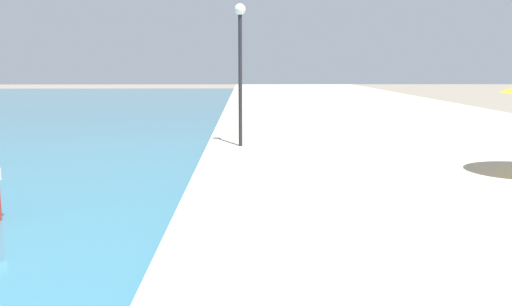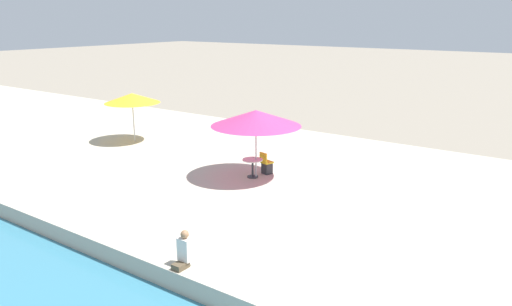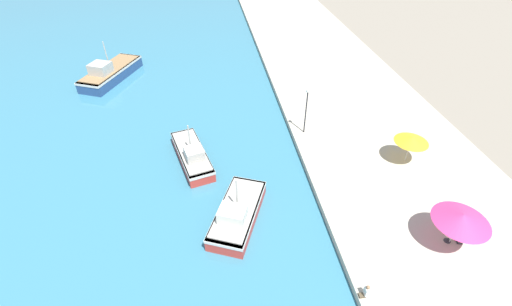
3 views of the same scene
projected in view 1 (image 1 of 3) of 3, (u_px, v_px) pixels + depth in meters
The scene contains 2 objects.
quay_promenade at pixel (357, 114), 34.35m from camera, with size 16.00×90.00×0.59m.
lamppost at pixel (240, 50), 18.25m from camera, with size 0.36×0.36×4.56m.
Camera 1 is at (1.28, 2.82, 3.21)m, focal length 40.00 mm.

